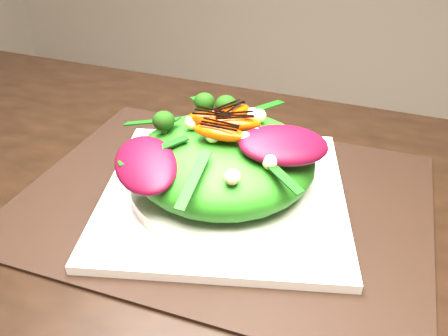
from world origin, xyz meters
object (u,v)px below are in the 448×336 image
(placemat, at_px, (224,198))
(plate_base, at_px, (224,193))
(dining_table, at_px, (148,261))
(orange_segment, at_px, (225,121))
(lettuce_mound, at_px, (224,160))
(salad_bowl, at_px, (224,184))

(placemat, height_order, plate_base, plate_base)
(dining_table, relative_size, plate_base, 5.47)
(dining_table, xyz_separation_m, placemat, (0.05, 0.11, 0.02))
(plate_base, height_order, orange_segment, orange_segment)
(placemat, bearing_deg, orange_segment, 106.82)
(lettuce_mound, bearing_deg, salad_bowl, 0.00)
(dining_table, xyz_separation_m, lettuce_mound, (0.05, 0.11, 0.08))
(dining_table, relative_size, orange_segment, 26.61)
(placemat, xyz_separation_m, orange_segment, (-0.00, 0.01, 0.10))
(plate_base, bearing_deg, dining_table, -112.78)
(placemat, relative_size, plate_base, 1.68)
(plate_base, relative_size, salad_bowl, 1.29)
(placemat, relative_size, salad_bowl, 2.17)
(lettuce_mound, height_order, orange_segment, orange_segment)
(placemat, bearing_deg, salad_bowl, 180.00)
(orange_segment, bearing_deg, lettuce_mound, -73.18)
(plate_base, xyz_separation_m, salad_bowl, (0.00, 0.00, 0.01))
(salad_bowl, bearing_deg, plate_base, 0.00)
(plate_base, relative_size, orange_segment, 4.87)
(placemat, bearing_deg, dining_table, -112.78)
(plate_base, distance_m, salad_bowl, 0.01)
(dining_table, bearing_deg, lettuce_mound, 67.22)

